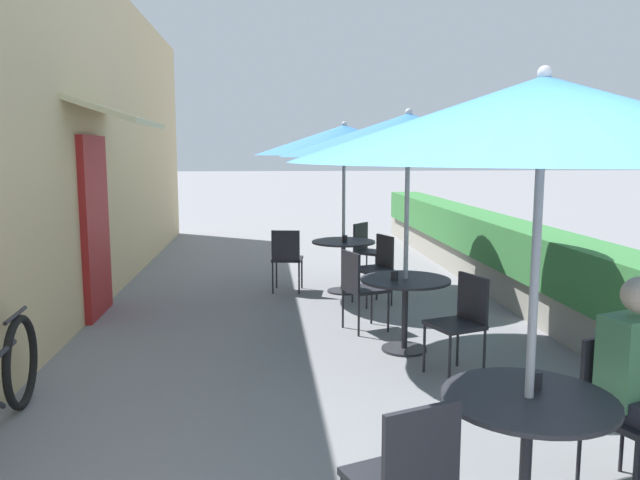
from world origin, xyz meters
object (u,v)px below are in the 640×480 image
(cafe_chair_far_right, at_px, (367,247))
(coffee_cup_far, at_px, (345,239))
(patio_umbrella_near, at_px, (543,119))
(patio_table_near, at_px, (527,429))
(cafe_chair_mid_right, at_px, (462,316))
(cafe_chair_far_left, at_px, (377,264))
(coffee_cup_near, at_px, (535,379))
(patio_umbrella_mid, at_px, (408,135))
(patio_table_far, at_px, (343,253))
(coffee_cup_mid, at_px, (395,275))
(patio_table_mid, at_px, (405,296))
(cafe_chair_near_right, at_px, (407,475))
(seated_patron_near_left, at_px, (640,379))
(patio_umbrella_far, at_px, (344,140))
(cafe_chair_mid_left, at_px, (359,284))
(cafe_chair_near_left, at_px, (620,401))
(cafe_chair_far_back, at_px, (287,255))

(cafe_chair_far_right, distance_m, coffee_cup_far, 0.89)
(patio_umbrella_near, height_order, coffee_cup_far, patio_umbrella_near)
(patio_table_near, xyz_separation_m, cafe_chair_mid_right, (0.38, 2.21, -0.02))
(cafe_chair_far_left, bearing_deg, patio_umbrella_near, 158.03)
(coffee_cup_near, bearing_deg, patio_umbrella_mid, 90.84)
(coffee_cup_near, bearing_deg, patio_table_far, 93.31)
(patio_table_near, xyz_separation_m, coffee_cup_near, (0.08, 0.11, 0.21))
(patio_table_near, height_order, patio_umbrella_mid, patio_umbrella_mid)
(patio_umbrella_mid, height_order, cafe_chair_far_right, patio_umbrella_mid)
(coffee_cup_mid, bearing_deg, cafe_chair_far_right, 85.13)
(patio_table_mid, xyz_separation_m, patio_umbrella_mid, (0.00, -0.00, 1.53))
(cafe_chair_near_right, bearing_deg, seated_patron_near_left, 1.53)
(patio_umbrella_far, relative_size, coffee_cup_far, 26.75)
(patio_table_near, bearing_deg, patio_umbrella_near, 180.00)
(patio_umbrella_near, height_order, cafe_chair_mid_right, patio_umbrella_near)
(cafe_chair_near_right, relative_size, cafe_chair_mid_left, 1.00)
(patio_umbrella_mid, bearing_deg, cafe_chair_far_right, 87.14)
(patio_umbrella_mid, relative_size, patio_table_far, 2.79)
(coffee_cup_near, bearing_deg, patio_umbrella_near, -125.86)
(cafe_chair_mid_right, bearing_deg, seated_patron_near_left, 170.03)
(cafe_chair_near_left, height_order, patio_table_mid, cafe_chair_near_left)
(patio_umbrella_far, bearing_deg, patio_table_mid, -84.02)
(patio_umbrella_mid, bearing_deg, cafe_chair_mid_left, 115.83)
(seated_patron_near_left, bearing_deg, patio_table_near, -2.62)
(cafe_chair_near_right, distance_m, coffee_cup_mid, 3.27)
(coffee_cup_near, distance_m, cafe_chair_far_right, 6.02)
(cafe_chair_mid_left, bearing_deg, cafe_chair_far_left, 140.62)
(patio_umbrella_near, relative_size, cafe_chair_far_back, 2.77)
(patio_umbrella_mid, bearing_deg, patio_table_near, -90.82)
(cafe_chair_near_left, distance_m, cafe_chair_mid_left, 3.41)
(patio_table_mid, height_order, patio_umbrella_far, patio_umbrella_far)
(coffee_cup_near, xyz_separation_m, patio_umbrella_far, (-0.31, 5.37, 1.31))
(cafe_chair_near_left, relative_size, cafe_chair_mid_right, 1.00)
(coffee_cup_mid, height_order, cafe_chair_far_right, cafe_chair_far_right)
(patio_table_near, distance_m, seated_patron_near_left, 0.79)
(cafe_chair_near_left, height_order, patio_umbrella_mid, patio_umbrella_mid)
(patio_table_far, relative_size, coffee_cup_far, 9.59)
(cafe_chair_near_left, distance_m, coffee_cup_mid, 2.64)
(coffee_cup_far, bearing_deg, seated_patron_near_left, -79.45)
(cafe_chair_mid_right, relative_size, coffee_cup_mid, 9.67)
(patio_umbrella_near, distance_m, coffee_cup_far, 5.54)
(patio_table_near, distance_m, cafe_chair_near_left, 0.78)
(patio_umbrella_near, bearing_deg, coffee_cup_mid, 91.52)
(patio_umbrella_near, distance_m, cafe_chair_near_right, 1.73)
(cafe_chair_near_left, relative_size, patio_umbrella_mid, 0.36)
(patio_table_near, bearing_deg, coffee_cup_near, 54.14)
(patio_table_near, distance_m, cafe_chair_far_right, 6.13)
(cafe_chair_near_right, height_order, coffee_cup_mid, cafe_chair_near_right)
(cafe_chair_near_left, distance_m, patio_umbrella_far, 5.45)
(cafe_chair_near_right, relative_size, coffee_cup_near, 9.67)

